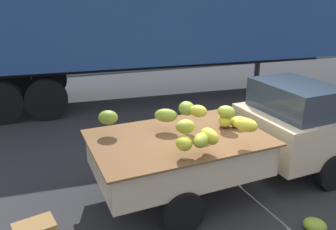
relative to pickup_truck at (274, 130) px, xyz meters
The scene contains 5 objects.
ground 1.36m from the pickup_truck, 160.91° to the right, with size 220.00×220.00×0.00m, color #28282B.
curb_strip 9.76m from the pickup_truck, 95.73° to the left, with size 80.00×0.80×0.16m, color gray.
pickup_truck is the anchor object (origin of this frame).
semi_trailer 5.71m from the pickup_truck, 92.55° to the left, with size 12.11×3.14×3.95m.
fallen_banana_bunch_by_wheel 1.79m from the pickup_truck, 102.13° to the right, with size 0.32×0.27×0.19m, color olive.
Camera 1 is at (-2.63, -4.31, 3.19)m, focal length 36.25 mm.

